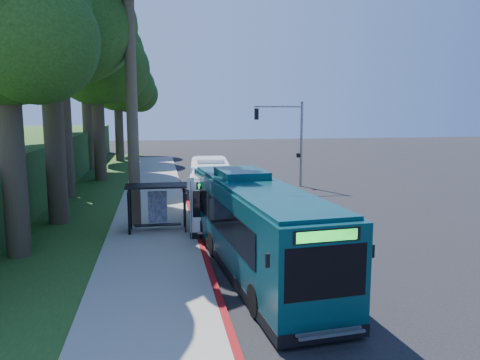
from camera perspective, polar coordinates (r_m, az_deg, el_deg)
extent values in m
plane|color=black|center=(28.76, 4.16, -4.26)|extent=(140.00, 140.00, 0.00)
cube|color=gray|center=(27.90, -10.58, -4.66)|extent=(4.50, 70.00, 0.12)
cube|color=maroon|center=(24.10, -5.14, -6.67)|extent=(0.25, 30.00, 0.13)
cube|color=#234719|center=(33.35, -20.36, -2.92)|extent=(8.00, 70.00, 0.06)
cube|color=black|center=(24.48, -10.09, -0.69)|extent=(3.20, 1.50, 0.10)
cube|color=black|center=(24.77, -13.37, -3.75)|extent=(0.06, 1.30, 2.20)
cube|color=navy|center=(25.40, -10.02, -3.22)|extent=(1.00, 0.12, 1.70)
cube|color=black|center=(24.80, -9.97, -5.41)|extent=(2.40, 0.40, 0.06)
cube|color=black|center=(25.35, -13.19, -3.46)|extent=(0.08, 0.08, 2.40)
cube|color=black|center=(25.34, -6.84, -3.29)|extent=(0.08, 0.08, 2.40)
cube|color=black|center=(24.18, -13.34, -4.05)|extent=(0.08, 0.08, 2.40)
cube|color=black|center=(24.17, -6.68, -3.87)|extent=(0.08, 0.08, 2.40)
cylinder|color=gray|center=(22.75, -5.98, -3.88)|extent=(0.06, 0.06, 3.00)
cube|color=white|center=(22.49, -6.04, -0.40)|extent=(0.35, 0.04, 0.55)
cylinder|color=gray|center=(39.07, 7.48, 4.32)|extent=(0.20, 0.20, 7.00)
cylinder|color=gray|center=(38.41, 4.69, 8.92)|extent=(4.00, 0.14, 0.14)
cube|color=black|center=(37.99, 2.02, 8.04)|extent=(0.30, 0.30, 0.90)
cube|color=black|center=(39.08, 7.10, 3.00)|extent=(0.25, 0.25, 0.35)
cylinder|color=#4C3F2D|center=(25.69, -13.04, 8.62)|extent=(0.60, 0.60, 13.00)
cylinder|color=#382B1E|center=(27.75, -21.73, 5.64)|extent=(1.10, 1.10, 10.50)
sphere|color=#1C360E|center=(28.22, -22.51, 18.81)|extent=(8.00, 8.00, 8.00)
sphere|color=#1C360E|center=(26.57, -19.41, 17.02)|extent=(5.60, 5.60, 5.60)
sphere|color=#1C360E|center=(29.72, -24.55, 16.38)|extent=(5.20, 5.20, 5.20)
cylinder|color=#382B1E|center=(35.77, -20.81, 7.36)|extent=(1.18, 1.18, 11.90)
sphere|color=#1C360E|center=(36.41, -21.46, 18.93)|extent=(10.00, 10.00, 10.00)
sphere|color=#1C360E|center=(34.41, -18.42, 17.41)|extent=(7.00, 7.00, 7.00)
sphere|color=#1C360E|center=(38.28, -23.52, 16.73)|extent=(6.50, 6.50, 6.50)
cylinder|color=#382B1E|center=(43.49, -16.84, 6.31)|extent=(1.06, 1.06, 9.80)
sphere|color=#1C360E|center=(43.69, -17.19, 14.22)|extent=(8.40, 8.40, 8.40)
sphere|color=#1C360E|center=(42.17, -15.01, 12.99)|extent=(5.88, 5.88, 5.88)
sphere|color=#1C360E|center=(45.25, -18.81, 12.87)|extent=(5.46, 5.46, 5.46)
cylinder|color=#382B1E|center=(51.65, -18.06, 7.36)|extent=(1.14, 1.14, 11.20)
sphere|color=#1C360E|center=(52.00, -18.43, 14.95)|extent=(9.60, 9.60, 9.60)
sphere|color=#1C360E|center=(50.21, -16.36, 13.81)|extent=(6.72, 6.72, 6.72)
sphere|color=#1C360E|center=(53.80, -19.93, 13.62)|extent=(6.24, 6.24, 6.24)
cylinder|color=#382B1E|center=(59.37, -14.54, 6.61)|extent=(1.02, 1.02, 9.10)
sphere|color=#1C360E|center=(59.45, -14.75, 12.00)|extent=(8.00, 8.00, 8.00)
sphere|color=#1C360E|center=(58.10, -13.21, 11.11)|extent=(5.60, 5.60, 5.60)
sphere|color=#1C360E|center=(60.92, -15.95, 11.13)|extent=(5.20, 5.20, 5.20)
cylinder|color=#382B1E|center=(67.29, -13.16, 6.58)|extent=(0.98, 0.98, 8.40)
sphere|color=#1C360E|center=(67.32, -13.31, 10.97)|extent=(7.00, 7.00, 7.00)
sphere|color=#1C360E|center=(66.17, -12.10, 10.22)|extent=(4.90, 4.90, 4.90)
sphere|color=#1C360E|center=(68.59, -14.27, 10.29)|extent=(4.55, 4.55, 4.55)
cylinder|color=#382B1E|center=(22.10, -26.00, 2.92)|extent=(1.02, 1.02, 9.10)
sphere|color=#1C360E|center=(22.33, -27.00, 17.33)|extent=(7.20, 7.20, 7.20)
sphere|color=#1C360E|center=(20.78, -23.75, 15.34)|extent=(5.04, 5.04, 5.04)
cube|color=white|center=(28.29, -3.56, -1.06)|extent=(3.31, 11.31, 2.65)
cube|color=black|center=(28.55, -3.53, -3.77)|extent=(3.34, 11.37, 0.33)
cube|color=black|center=(28.71, -3.59, -0.40)|extent=(3.16, 8.87, 1.02)
cube|color=black|center=(22.82, -3.17, -2.89)|extent=(2.09, 0.29, 1.30)
cube|color=black|center=(33.71, -3.83, 1.04)|extent=(1.90, 0.27, 0.93)
cube|color=#19E533|center=(22.65, -3.19, -0.71)|extent=(1.54, 0.22, 0.26)
cube|color=white|center=(28.09, -3.58, 1.70)|extent=(3.07, 10.74, 0.11)
cube|color=white|center=(29.92, -3.69, 2.43)|extent=(1.85, 2.46, 0.33)
cylinder|color=black|center=(25.03, -5.77, -5.15)|extent=(0.36, 0.95, 0.93)
cylinder|color=black|center=(25.09, -0.84, -5.07)|extent=(0.36, 0.95, 0.93)
cylinder|color=black|center=(32.66, -5.63, -1.88)|extent=(0.36, 0.95, 0.93)
cylinder|color=black|center=(32.71, -1.87, -1.82)|extent=(0.36, 0.95, 0.93)
cube|color=#0A353B|center=(18.63, 1.92, -5.46)|extent=(3.86, 12.93, 3.02)
cube|color=black|center=(19.08, 1.89, -10.02)|extent=(3.89, 13.00, 0.37)
cube|color=black|center=(19.06, 1.45, -4.23)|extent=(3.67, 10.14, 1.17)
cube|color=black|center=(12.92, 10.36, -10.97)|extent=(2.38, 0.34, 1.49)
cube|color=black|center=(24.53, -2.43, -1.19)|extent=(2.17, 0.32, 1.06)
cube|color=#19E533|center=(12.61, 10.51, -6.67)|extent=(1.76, 0.27, 0.30)
cube|color=#0A353B|center=(18.31, 1.94, -0.70)|extent=(3.58, 12.28, 0.13)
cube|color=#0A353B|center=(20.30, 0.17, 0.74)|extent=(2.13, 2.82, 0.37)
cylinder|color=black|center=(15.02, 2.01, -14.47)|extent=(0.41, 1.09, 1.06)
cylinder|color=black|center=(15.87, 10.73, -13.32)|extent=(0.41, 1.09, 1.06)
cylinder|color=black|center=(23.24, -4.56, -6.05)|extent=(0.41, 1.09, 1.06)
cylinder|color=black|center=(23.80, 1.28, -5.67)|extent=(0.41, 1.09, 1.06)
imported|color=silver|center=(32.70, 2.89, -1.32)|extent=(3.72, 5.86, 1.51)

